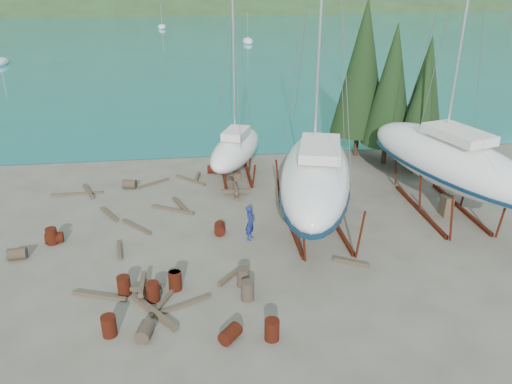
{
  "coord_description": "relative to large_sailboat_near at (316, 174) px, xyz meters",
  "views": [
    {
      "loc": [
        -1.21,
        -21.15,
        13.03
      ],
      "look_at": [
        1.85,
        3.0,
        2.22
      ],
      "focal_mm": 35.0,
      "sensor_mm": 36.0,
      "label": 1
    }
  ],
  "objects": [
    {
      "name": "timber_pile_aft",
      "position": [
        -3.9,
        4.81,
        -2.84
      ],
      "size": [
        1.8,
        1.8,
        0.6
      ],
      "color": "brown",
      "rests_on": "ground"
    },
    {
      "name": "timber_1",
      "position": [
        0.94,
        -4.0,
        -3.04
      ],
      "size": [
        1.62,
        1.0,
        0.19
      ],
      "primitive_type": "cube",
      "rotation": [
        0.0,
        0.0,
        1.07
      ],
      "color": "brown",
      "rests_on": "ground"
    },
    {
      "name": "drum_17",
      "position": [
        -4.45,
        -5.13,
        -2.7
      ],
      "size": [
        0.58,
        0.58,
        0.88
      ],
      "primitive_type": "cylinder",
      "color": "#2D2823",
      "rests_on": "ground"
    },
    {
      "name": "drum_11",
      "position": [
        -4.17,
        6.35,
        -2.85
      ],
      "size": [
        0.58,
        0.88,
        0.58
      ],
      "primitive_type": "cylinder",
      "rotation": [
        1.57,
        0.0,
        3.14
      ],
      "color": "#2D2823",
      "rests_on": "ground"
    },
    {
      "name": "large_sailboat_near",
      "position": [
        0.0,
        0.0,
        0.0
      ],
      "size": [
        6.74,
        12.91,
        19.52
      ],
      "rotation": [
        0.0,
        0.0,
        -0.27
      ],
      "color": "white",
      "rests_on": "ground"
    },
    {
      "name": "timber_9",
      "position": [
        -6.73,
        7.5,
        -3.07
      ],
      "size": [
        1.99,
        1.95,
        0.15
      ],
      "primitive_type": "cube",
      "rotation": [
        0.0,
        0.0,
        0.8
      ],
      "color": "brown",
      "rests_on": "ground"
    },
    {
      "name": "cypress_mid_right",
      "position": [
        8.96,
        7.16,
        1.78
      ],
      "size": [
        3.06,
        3.06,
        8.5
      ],
      "color": "black",
      "rests_on": "ground"
    },
    {
      "name": "timber_12",
      "position": [
        -10.76,
        -5.27,
        -3.06
      ],
      "size": [
        2.44,
        1.01,
        0.17
      ],
      "primitive_type": "cube",
      "rotation": [
        0.0,
        0.0,
        1.23
      ],
      "color": "brown",
      "rests_on": "ground"
    },
    {
      "name": "small_sailboat_shore",
      "position": [
        -3.59,
        7.9,
        -1.1
      ],
      "size": [
        5.21,
        8.11,
        12.41
      ],
      "rotation": [
        0.0,
        0.0,
        -0.39
      ],
      "color": "white",
      "rests_on": "ground"
    },
    {
      "name": "drum_12",
      "position": [
        -5.31,
        -8.72,
        -2.85
      ],
      "size": [
        1.01,
        1.05,
        0.58
      ],
      "primitive_type": "cylinder",
      "rotation": [
        1.57,
        0.0,
        2.43
      ],
      "color": "maroon",
      "rests_on": "ground"
    },
    {
      "name": "timber_5",
      "position": [
        -7.89,
        -5.9,
        -3.06
      ],
      "size": [
        1.16,
        2.18,
        0.16
      ],
      "primitive_type": "cube",
      "rotation": [
        0.0,
        0.0,
        2.69
      ],
      "color": "brown",
      "rests_on": "ground"
    },
    {
      "name": "drum_5",
      "position": [
        -4.36,
        -6.2,
        -2.7
      ],
      "size": [
        0.58,
        0.58,
        0.88
      ],
      "primitive_type": "cylinder",
      "color": "#2D2823",
      "rests_on": "ground"
    },
    {
      "name": "ground",
      "position": [
        -5.04,
        -2.84,
        -3.14
      ],
      "size": [
        600.0,
        600.0,
        0.0
      ],
      "primitive_type": "plane",
      "color": "#555043",
      "rests_on": "ground"
    },
    {
      "name": "timber_pile_fore",
      "position": [
        -8.89,
        -5.2,
        -2.84
      ],
      "size": [
        1.8,
        1.8,
        0.6
      ],
      "color": "brown",
      "rests_on": "ground"
    },
    {
      "name": "timber_2",
      "position": [
        -13.25,
        6.4,
        -3.05
      ],
      "size": [
        1.09,
        2.29,
        0.19
      ],
      "primitive_type": "cube",
      "rotation": [
        0.0,
        0.0,
        0.39
      ],
      "color": "brown",
      "rests_on": "ground"
    },
    {
      "name": "cypress_back_left",
      "position": [
        5.96,
        11.16,
        3.52
      ],
      "size": [
        4.14,
        4.14,
        11.5
      ],
      "color": "black",
      "rests_on": "ground"
    },
    {
      "name": "drum_13",
      "position": [
        -9.69,
        -5.14,
        -2.7
      ],
      "size": [
        0.58,
        0.58,
        0.88
      ],
      "primitive_type": "cylinder",
      "color": "maroon",
      "rests_on": "ground"
    },
    {
      "name": "moored_boat_left",
      "position": [
        -35.04,
        57.16,
        -2.75
      ],
      "size": [
        2.0,
        5.0,
        6.05
      ],
      "color": "white",
      "rests_on": "ground"
    },
    {
      "name": "drum_3",
      "position": [
        -9.95,
        -7.84,
        -2.7
      ],
      "size": [
        0.58,
        0.58,
        0.88
      ],
      "primitive_type": "cylinder",
      "color": "maroon",
      "rests_on": "ground"
    },
    {
      "name": "timber_3",
      "position": [
        -7.21,
        -6.42,
        -3.07
      ],
      "size": [
        2.53,
        1.24,
        0.15
      ],
      "primitive_type": "cube",
      "rotation": [
        0.0,
        0.0,
        1.99
      ],
      "color": "brown",
      "rests_on": "ground"
    },
    {
      "name": "drum_14",
      "position": [
        -7.48,
        -5.06,
        -2.7
      ],
      "size": [
        0.58,
        0.58,
        0.88
      ],
      "primitive_type": "cylinder",
      "color": "maroon",
      "rests_on": "ground"
    },
    {
      "name": "drum_8",
      "position": [
        -13.92,
        -0.12,
        -2.7
      ],
      "size": [
        0.58,
        0.58,
        0.88
      ],
      "primitive_type": "cylinder",
      "color": "maroon",
      "rests_on": "ground"
    },
    {
      "name": "drum_4",
      "position": [
        -5.08,
        8.76,
        -2.85
      ],
      "size": [
        0.94,
        0.68,
        0.58
      ],
      "primitive_type": "cylinder",
      "rotation": [
        1.57,
        0.0,
        1.45
      ],
      "color": "maroon",
      "rests_on": "ground"
    },
    {
      "name": "timber_8",
      "position": [
        -7.38,
        3.58,
        -3.05
      ],
      "size": [
        0.98,
        2.2,
        0.19
      ],
      "primitive_type": "cube",
      "rotation": [
        0.0,
        0.0,
        0.36
      ],
      "color": "brown",
      "rests_on": "ground"
    },
    {
      "name": "drum_16",
      "position": [
        -7.47,
        -4.91,
        -2.7
      ],
      "size": [
        0.58,
        0.58,
        0.88
      ],
      "primitive_type": "cylinder",
      "color": "#2D2823",
      "rests_on": "ground"
    },
    {
      "name": "timber_4",
      "position": [
        -10.38,
        -1.39,
        -3.06
      ],
      "size": [
        0.46,
        1.84,
        0.17
      ],
      "primitive_type": "cube",
      "rotation": [
        0.0,
        0.0,
        0.16
      ],
      "color": "brown",
      "rests_on": "ground"
    },
    {
      "name": "timber_6",
      "position": [
        -6.26,
        7.89,
        -3.05
      ],
      "size": [
        0.47,
        1.73,
        0.19
      ],
      "primitive_type": "cube",
      "rotation": [
        0.0,
        0.0,
        2.98
      ],
      "color": "brown",
      "rests_on": "ground"
    },
    {
      "name": "drum_6",
      "position": [
        -5.2,
        -0.11,
        -2.85
      ],
      "size": [
        0.63,
        0.92,
        0.58
      ],
      "primitive_type": "cylinder",
      "rotation": [
        1.57,
        0.0,
        -0.06
      ],
      "color": "maroon",
      "rests_on": "ground"
    },
    {
      "name": "cypress_far_right",
      "position": [
        10.46,
        10.16,
        2.07
      ],
      "size": [
        3.24,
        3.24,
        9.0
      ],
      "color": "black",
      "rests_on": "ground"
    },
    {
      "name": "moored_boat_mid",
      "position": [
        4.96,
        77.16,
        -2.75
      ],
      "size": [
        2.0,
        5.0,
        6.05
      ],
      "color": "white",
      "rests_on": "ground"
    },
    {
      "name": "timber_16",
      "position": [
        -8.31,
        -6.77,
        -3.03
      ],
      "size": [
        2.01,
        2.53,
        0.23
      ],
      "primitive_type": "cube",
      "rotation": [
        0.0,
        0.0,
        0.65
      ],
      "color": "brown",
      "rests_on": "ground"
    },
    {
      "name": "drum_1",
      "position": [
        -8.58,
        -8.14,
        -2.85
      ],
      "size": [
        0.76,
        0.99,
        0.58
      ],
      "primitive_type": "cylinder",
      "rotation": [
        1.57,
        0.0,
        2.92
      ],
      "color": "#2D2823",
      "rests_on": "ground"
    },
    {
      "name": "far_house_center",
      "position": [
        -25.04,
        187.16,
        -0.22
      ],
      "size": [
        6.6,
        5.6,
        5.6
      ],
      "color": "beige",
      "rests_on": "ground"
    },
    {
      "name": "drum_2",
      "position": [
        -13.84,
        -0.05,
        -2.85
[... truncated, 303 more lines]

